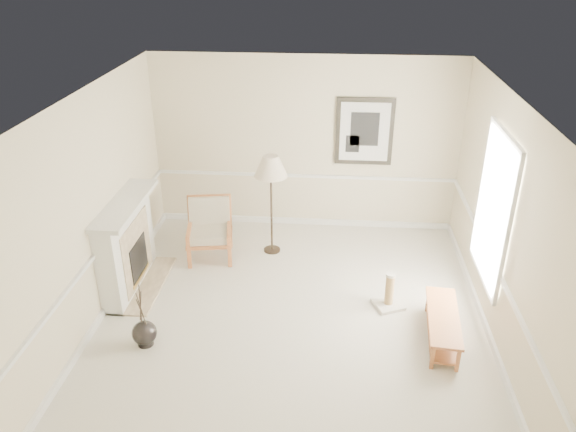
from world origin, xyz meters
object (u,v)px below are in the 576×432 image
object	(u,v)px
floor_lamp	(271,169)
bench	(443,323)
armchair	(210,226)
floor_vase	(144,334)
scratching_post	(389,296)

from	to	relation	value
floor_lamp	bench	size ratio (longest dim) A/B	1.26
armchair	floor_lamp	world-z (taller)	floor_lamp
floor_vase	scratching_post	bearing A→B (deg)	19.38
floor_lamp	scratching_post	distance (m)	2.53
floor_lamp	bench	world-z (taller)	floor_lamp
armchair	scratching_post	xyz separation A→B (m)	(2.68, -1.19, -0.33)
scratching_post	bench	bearing A→B (deg)	-47.56
floor_vase	scratching_post	world-z (taller)	floor_vase
bench	floor_lamp	bearing A→B (deg)	139.18
floor_lamp	bench	xyz separation A→B (m)	(2.33, -2.01, -1.16)
floor_vase	bench	world-z (taller)	floor_vase
floor_lamp	floor_vase	bearing A→B (deg)	-118.05
floor_lamp	armchair	bearing A→B (deg)	-169.50
bench	scratching_post	xyz separation A→B (m)	(-0.60, 0.65, -0.08)
floor_lamp	scratching_post	world-z (taller)	floor_lamp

